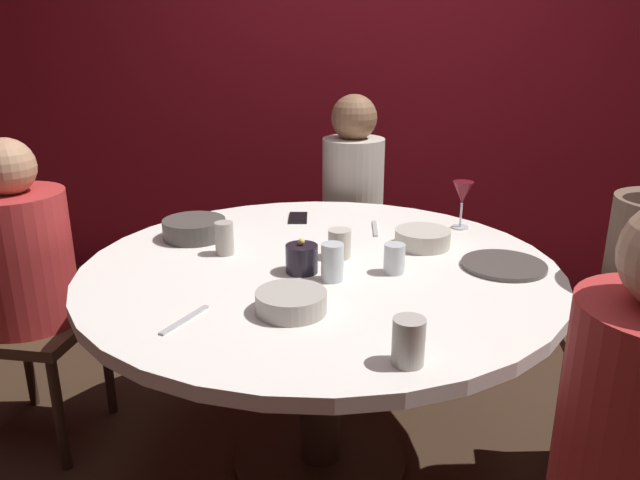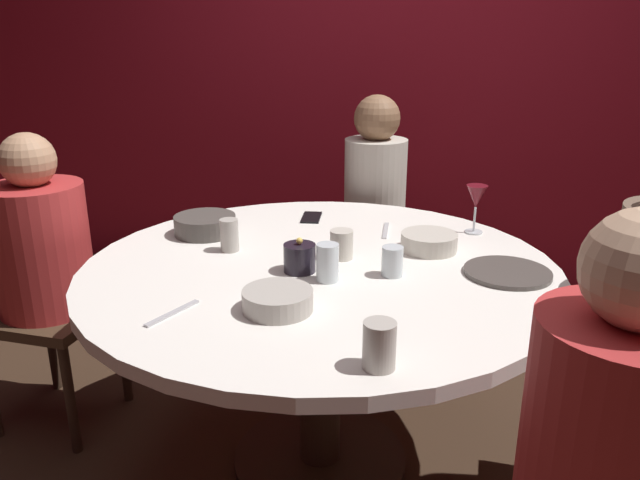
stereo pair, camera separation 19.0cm
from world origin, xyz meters
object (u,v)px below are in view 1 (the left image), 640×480
seated_diner_back (353,193)px  cup_near_candle (332,262)px  seated_diner_left (21,261)px  cup_far_edge (394,259)px  bowl_small_white (194,229)px  cup_center_front (224,238)px  bowl_salad_center (291,302)px  bowl_serving_large (422,238)px  cup_by_left_diner (409,341)px  cup_by_right_diner (340,244)px  wine_glass (463,194)px  dining_table (320,303)px  candle_holder (302,258)px  dinner_plate (504,265)px  cell_phone (298,218)px

seated_diner_back → cup_near_candle: bearing=2.9°
seated_diner_left → cup_far_edge: (1.27, -0.04, 0.10)m
bowl_small_white → cup_center_front: 0.21m
cup_near_candle → bowl_salad_center: bearing=-108.4°
seated_diner_left → seated_diner_back: bearing=43.3°
bowl_serving_large → bowl_small_white: bowl_small_white is taller
cup_by_left_diner → cup_center_front: 0.86m
cup_by_right_diner → cup_far_edge: 0.21m
bowl_small_white → cup_by_left_diner: (0.76, -0.76, 0.02)m
bowl_serving_large → cup_by_right_diner: 0.30m
seated_diner_left → cup_by_left_diner: size_ratio=10.33×
wine_glass → cup_far_edge: bearing=-114.8°
cup_by_right_diner → cup_far_edge: bearing=-30.2°
cup_near_candle → cup_by_left_diner: cup_near_candle is taller
seated_diner_left → bowl_small_white: seated_diner_left is taller
wine_glass → cup_by_right_diner: wine_glass is taller
bowl_small_white → cup_center_front: (0.15, -0.14, 0.02)m
seated_diner_left → bowl_small_white: 0.59m
cup_near_candle → cup_center_front: (-0.38, 0.17, -0.00)m
dining_table → cup_center_front: (-0.32, 0.04, 0.19)m
seated_diner_back → bowl_salad_center: 1.33m
seated_diner_back → cup_center_front: bearing=-19.1°
cup_by_right_diner → cup_far_edge: (0.18, -0.10, -0.00)m
dining_table → seated_diner_left: seated_diner_left is taller
cup_near_candle → cup_by_left_diner: bearing=-62.8°
seated_diner_back → candle_holder: seated_diner_back is taller
dining_table → seated_diner_left: (-1.03, 0.00, 0.08)m
wine_glass → dinner_plate: (0.11, -0.39, -0.12)m
dinner_plate → cup_far_edge: bearing=-163.8°
bowl_small_white → cup_far_edge: cup_far_edge is taller
seated_diner_back → cell_phone: (-0.16, -0.50, 0.02)m
candle_holder → cup_near_candle: cup_near_candle is taller
bowl_salad_center → cup_by_right_diner: cup_by_right_diner is taller
cup_near_candle → cup_by_right_diner: 0.19m
bowl_salad_center → cup_far_edge: bearing=51.4°
cup_by_left_diner → cup_by_right_diner: 0.68m
wine_glass → bowl_serving_large: bearing=-121.0°
bowl_serving_large → cup_center_front: 0.66m
dining_table → dinner_plate: (0.57, 0.06, 0.14)m
seated_diner_left → bowl_salad_center: size_ratio=5.98×
candle_holder → cup_by_right_diner: candle_holder is taller
seated_diner_back → bowl_serving_large: seated_diner_back is taller
bowl_serving_large → cup_by_right_diner: bearing=-150.6°
dining_table → dinner_plate: dinner_plate is taller
bowl_small_white → cup_near_candle: 0.62m
wine_glass → cup_far_edge: wine_glass is taller
cell_phone → cup_center_front: cup_center_front is taller
cup_near_candle → wine_glass: bearing=55.1°
seated_diner_left → cup_center_front: size_ratio=10.32×
dinner_plate → bowl_serving_large: bowl_serving_large is taller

